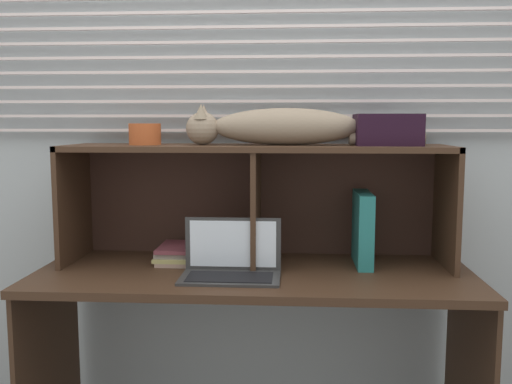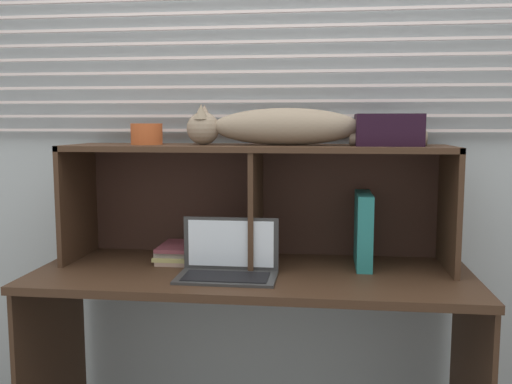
% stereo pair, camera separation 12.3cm
% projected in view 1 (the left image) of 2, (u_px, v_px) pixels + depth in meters
% --- Properties ---
extents(back_panel_with_blinds, '(4.40, 0.08, 2.50)m').
position_uv_depth(back_panel_with_blinds, '(260.00, 136.00, 2.43)').
color(back_panel_with_blinds, '#ADB7BB').
rests_on(back_panel_with_blinds, ground).
extents(desk, '(1.65, 0.64, 0.76)m').
position_uv_depth(desk, '(254.00, 306.00, 2.15)').
color(desk, '#3E281A').
rests_on(desk, ground).
extents(hutch_shelf_unit, '(1.50, 0.36, 0.47)m').
position_uv_depth(hutch_shelf_unit, '(257.00, 180.00, 2.26)').
color(hutch_shelf_unit, '#3E281A').
rests_on(hutch_shelf_unit, desk).
extents(cat, '(0.92, 0.16, 0.16)m').
position_uv_depth(cat, '(278.00, 127.00, 2.19)').
color(cat, gray).
rests_on(cat, hutch_shelf_unit).
extents(laptop, '(0.36, 0.20, 0.21)m').
position_uv_depth(laptop, '(231.00, 264.00, 2.05)').
color(laptop, '#313131').
rests_on(laptop, desk).
extents(binder_upright, '(0.06, 0.26, 0.29)m').
position_uv_depth(binder_upright, '(363.00, 229.00, 2.22)').
color(binder_upright, '#237572').
rests_on(binder_upright, desk).
extents(book_stack, '(0.21, 0.23, 0.07)m').
position_uv_depth(book_stack, '(184.00, 253.00, 2.28)').
color(book_stack, tan).
rests_on(book_stack, desk).
extents(small_basket, '(0.13, 0.13, 0.08)m').
position_uv_depth(small_basket, '(145.00, 134.00, 2.23)').
color(small_basket, '#B85127').
rests_on(small_basket, hutch_shelf_unit).
extents(storage_box, '(0.25, 0.20, 0.12)m').
position_uv_depth(storage_box, '(387.00, 130.00, 2.17)').
color(storage_box, black).
rests_on(storage_box, hutch_shelf_unit).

